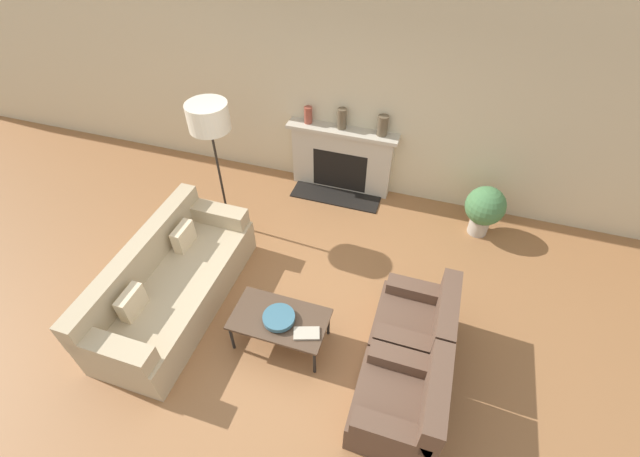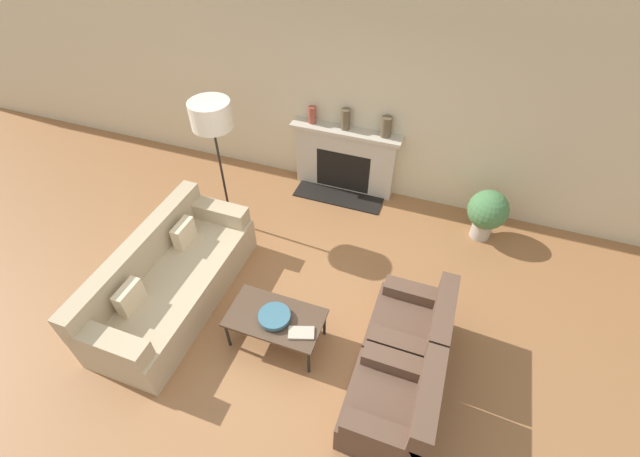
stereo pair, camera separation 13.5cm
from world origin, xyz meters
name	(u,v)px [view 1 (the left image)]	position (x,y,z in m)	size (l,w,h in m)	color
ground_plane	(295,332)	(0.00, 0.00, 0.00)	(18.00, 18.00, 0.00)	#99663D
wall_back	(364,97)	(0.00, 2.81, 1.45)	(18.00, 0.06, 2.90)	beige
fireplace	(341,160)	(-0.23, 2.67, 0.49)	(1.59, 0.59, 1.01)	beige
couch	(172,284)	(-1.45, -0.02, 0.32)	(0.92, 2.21, 0.85)	tan
armchair_near	(402,404)	(1.26, -0.58, 0.30)	(0.76, 0.84, 0.81)	brown
armchair_far	(416,326)	(1.26, 0.28, 0.30)	(0.76, 0.84, 0.81)	brown
coffee_table	(280,320)	(-0.10, -0.14, 0.38)	(0.99, 0.56, 0.41)	#4C3828
bowl	(279,318)	(-0.09, -0.16, 0.46)	(0.33, 0.33, 0.07)	#38667A
book	(307,333)	(0.23, -0.23, 0.43)	(0.29, 0.22, 0.02)	#B2A893
floor_lamp	(209,122)	(-1.48, 1.37, 1.60)	(0.49, 0.49, 1.83)	black
mantel_vase_left	(308,115)	(-0.74, 2.68, 1.13)	(0.11, 0.11, 0.24)	brown
mantel_vase_center_left	(342,119)	(-0.25, 2.68, 1.16)	(0.13, 0.13, 0.29)	brown
mantel_vase_center_right	(383,126)	(0.31, 2.68, 1.15)	(0.14, 0.14, 0.28)	brown
potted_plant	(485,208)	(1.83, 2.27, 0.43)	(0.52, 0.52, 0.73)	#B2A899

